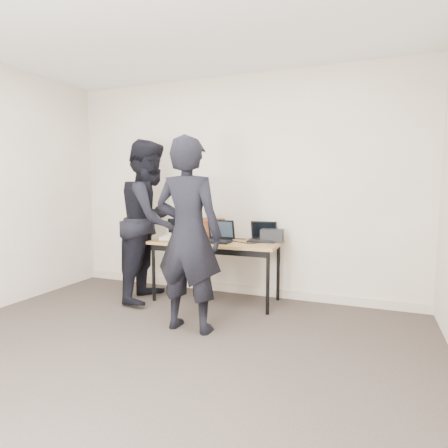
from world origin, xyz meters
The scene contains 13 objects.
room centered at (0.00, 0.00, 1.35)m, with size 4.60×4.60×2.80m.
desk centered at (-0.10, 1.84, 0.66)m, with size 1.51×0.68×0.72m.
laptop_beige centered at (-0.61, 1.83, 0.77)m, with size 0.38×0.37×0.26m.
laptop_center centered at (-0.04, 1.79, 0.78)m, with size 0.33×0.32×0.25m.
laptop_right centered at (0.42, 2.03, 0.77)m, with size 0.33×0.32×0.23m.
leather_satchel centered at (-0.28, 2.07, 0.85)m, with size 0.38×0.21×0.25m.
tissue centered at (-0.25, 2.07, 1.00)m, with size 0.13×0.10×0.08m, color white.
equipment_box centered at (0.53, 2.03, 0.79)m, with size 0.25×0.21×0.14m, color black.
power_brick centered at (-0.32, 1.67, 0.73)m, with size 0.08×0.05×0.03m, color black.
cables centered at (-0.05, 1.84, 0.72)m, with size 1.16×0.43×0.01m.
person_typist centered at (0.01, 0.93, 0.91)m, with size 0.66×0.44×1.82m, color black.
person_observer centered at (-0.86, 1.65, 0.95)m, with size 0.92×0.72×1.90m, color black.
baseboard centered at (0.00, 2.23, 0.05)m, with size 4.50×0.03×0.10m, color #C0B39F.
Camera 1 is at (1.57, -2.17, 1.38)m, focal length 30.00 mm.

